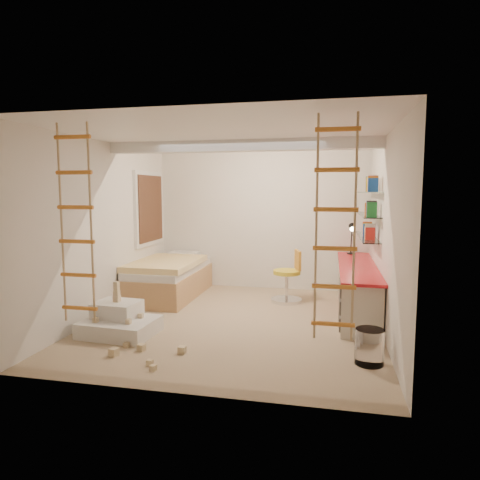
% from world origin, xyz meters
% --- Properties ---
extents(floor, '(4.50, 4.50, 0.00)m').
position_xyz_m(floor, '(0.00, 0.00, 0.00)').
color(floor, '#9F8366').
rests_on(floor, ground).
extents(ceiling_beam, '(4.00, 0.18, 0.16)m').
position_xyz_m(ceiling_beam, '(0.00, 0.30, 2.52)').
color(ceiling_beam, white).
rests_on(ceiling_beam, ceiling).
extents(window_frame, '(0.06, 1.15, 1.35)m').
position_xyz_m(window_frame, '(-1.97, 1.50, 1.55)').
color(window_frame, white).
rests_on(window_frame, wall_left).
extents(window_blind, '(0.02, 1.00, 1.20)m').
position_xyz_m(window_blind, '(-1.93, 1.50, 1.55)').
color(window_blind, '#4C2D1E').
rests_on(window_blind, window_frame).
extents(rope_ladder_left, '(0.41, 0.04, 2.13)m').
position_xyz_m(rope_ladder_left, '(-1.35, -1.75, 1.52)').
color(rope_ladder_left, orange).
rests_on(rope_ladder_left, ceiling).
extents(rope_ladder_right, '(0.41, 0.04, 2.13)m').
position_xyz_m(rope_ladder_right, '(1.35, -1.75, 1.52)').
color(rope_ladder_right, '#C17B20').
rests_on(rope_ladder_right, ceiling).
extents(waste_bin, '(0.31, 0.31, 0.39)m').
position_xyz_m(waste_bin, '(1.75, -1.17, 0.19)').
color(waste_bin, white).
rests_on(waste_bin, floor).
extents(desk, '(0.56, 2.80, 0.75)m').
position_xyz_m(desk, '(1.72, 0.86, 0.40)').
color(desk, red).
rests_on(desk, floor).
extents(shelves, '(0.25, 1.80, 0.71)m').
position_xyz_m(shelves, '(1.87, 1.13, 1.50)').
color(shelves, white).
rests_on(shelves, wall_right).
extents(bed, '(1.02, 2.00, 0.69)m').
position_xyz_m(bed, '(-1.48, 1.23, 0.33)').
color(bed, '#AD7F51').
rests_on(bed, floor).
extents(task_lamp, '(0.14, 0.36, 0.57)m').
position_xyz_m(task_lamp, '(1.67, 1.82, 1.14)').
color(task_lamp, black).
rests_on(task_lamp, desk).
extents(swivel_chair, '(0.65, 0.65, 0.88)m').
position_xyz_m(swivel_chair, '(0.63, 1.27, 0.33)').
color(swivel_chair, gold).
rests_on(swivel_chair, floor).
extents(play_platform, '(0.96, 0.77, 0.41)m').
position_xyz_m(play_platform, '(-1.39, -0.83, 0.16)').
color(play_platform, silver).
rests_on(play_platform, floor).
extents(toy_blocks, '(1.32, 1.15, 0.68)m').
position_xyz_m(toy_blocks, '(-1.05, -1.16, 0.22)').
color(toy_blocks, '#CCB284').
rests_on(toy_blocks, floor).
extents(books, '(0.14, 0.70, 0.92)m').
position_xyz_m(books, '(1.87, 1.13, 1.58)').
color(books, red).
rests_on(books, shelves).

